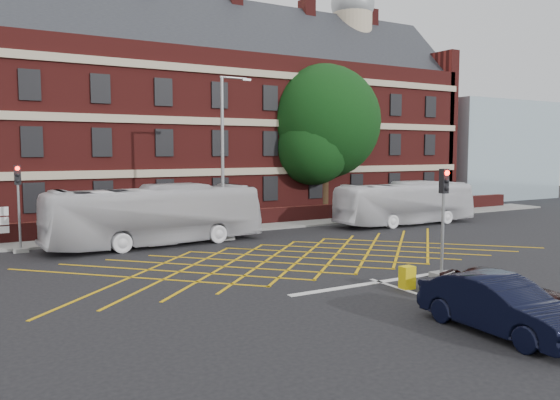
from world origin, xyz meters
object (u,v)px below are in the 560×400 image
traffic_light_far (19,216)px  street_lamp (224,184)px  bus_left (156,215)px  bus_right (405,203)px  car_maroon (499,287)px  deciduous_tree (323,130)px  utility_cabinet (407,278)px  car_navy (500,305)px  traffic_light_near (443,233)px

traffic_light_far → street_lamp: 10.48m
bus_left → bus_right: (17.02, -0.43, -0.14)m
bus_left → bus_right: bus_left is taller
bus_right → street_lamp: size_ratio=1.15×
car_maroon → deciduous_tree: deciduous_tree is taller
car_maroon → street_lamp: bearing=81.0°
bus_right → bus_left: bearing=89.9°
bus_left → traffic_light_far: traffic_light_far is taller
deciduous_tree → utility_cabinet: deciduous_tree is taller
car_maroon → street_lamp: size_ratio=0.41×
bus_left → car_navy: size_ratio=2.42×
bus_right → utility_cabinet: (-11.96, -13.02, -1.03)m
car_navy → traffic_light_far: 22.29m
bus_right → utility_cabinet: 17.71m
bus_left → car_navy: bus_left is taller
bus_left → car_maroon: bearing=-163.9°
bus_left → bus_right: size_ratio=1.10×
car_navy → traffic_light_near: size_ratio=1.10×
bus_right → traffic_light_far: 23.50m
street_lamp → traffic_light_far: bearing=172.0°
bus_right → car_navy: bus_right is taller
traffic_light_near → deciduous_tree: bearing=67.8°
car_maroon → deciduous_tree: bearing=51.8°
traffic_light_far → street_lamp: size_ratio=0.47×
bus_left → car_maroon: size_ratio=3.07×
utility_cabinet → traffic_light_far: bearing=127.6°
bus_left → car_maroon: (5.99, -16.63, -0.96)m
traffic_light_near → street_lamp: size_ratio=0.47×
car_maroon → deciduous_tree: size_ratio=0.32×
car_navy → utility_cabinet: 5.02m
car_navy → utility_cabinet: size_ratio=5.71×
bus_right → street_lamp: (-13.14, 0.42, 1.68)m
bus_left → utility_cabinet: (5.06, -13.45, -1.18)m
car_maroon → car_navy: bearing=-157.3°
car_maroon → utility_cabinet: 3.32m
bus_right → traffic_light_near: (-9.55, -12.37, 0.32)m
traffic_light_far → car_navy: bearing=-62.5°
traffic_light_near → traffic_light_far: bearing=134.3°
bus_right → traffic_light_far: size_ratio=2.43×
bus_left → street_lamp: (3.89, -0.01, 1.53)m
bus_left → traffic_light_near: size_ratio=2.68×
traffic_light_far → utility_cabinet: size_ratio=5.17×
bus_left → car_maroon: 17.70m
bus_right → deciduous_tree: bearing=9.9°
traffic_light_far → street_lamp: bearing=-8.0°
street_lamp → utility_cabinet: street_lamp is taller
bus_left → car_maroon: bus_left is taller
car_maroon → bus_right: bearing=39.5°
deciduous_tree → traffic_light_far: size_ratio=2.74×
car_maroon → street_lamp: street_lamp is taller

